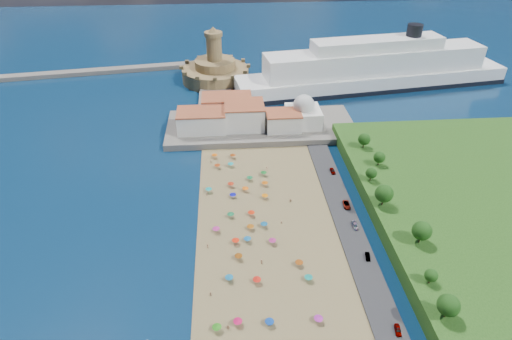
{
  "coord_description": "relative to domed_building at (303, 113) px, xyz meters",
  "views": [
    {
      "loc": [
        -6.32,
        -110.85,
        97.54
      ],
      "look_at": [
        4.0,
        25.0,
        8.0
      ],
      "focal_mm": 30.0,
      "sensor_mm": 36.0,
      "label": 1
    }
  ],
  "objects": [
    {
      "name": "cruise_ship",
      "position": [
        49.39,
        49.79,
        1.44
      ],
      "size": [
        162.54,
        46.22,
        35.15
      ],
      "color": "black",
      "rests_on": "ground"
    },
    {
      "name": "waterfront_buildings",
      "position": [
        -33.05,
        2.64,
        -1.1
      ],
      "size": [
        57.0,
        29.0,
        11.0
      ],
      "color": "silver",
      "rests_on": "terrace"
    },
    {
      "name": "fortress",
      "position": [
        -42.0,
        67.0,
        -2.29
      ],
      "size": [
        40.0,
        40.0,
        32.4
      ],
      "color": "olive",
      "rests_on": "ground"
    },
    {
      "name": "terrace",
      "position": [
        -20.0,
        2.0,
        -7.47
      ],
      "size": [
        90.0,
        36.0,
        3.0
      ],
      "primitive_type": "cube",
      "color": "#59544C",
      "rests_on": "ground"
    },
    {
      "name": "beachgoers",
      "position": [
        -31.28,
        -67.21,
        -7.87
      ],
      "size": [
        32.45,
        95.4,
        1.88
      ],
      "color": "tan",
      "rests_on": "beach"
    },
    {
      "name": "jetty",
      "position": [
        -42.0,
        37.0,
        -7.77
      ],
      "size": [
        18.0,
        70.0,
        2.4
      ],
      "primitive_type": "cube",
      "color": "#59544C",
      "rests_on": "ground"
    },
    {
      "name": "ground",
      "position": [
        -30.0,
        -71.0,
        -8.97
      ],
      "size": [
        700.0,
        700.0,
        0.0
      ],
      "primitive_type": "plane",
      "color": "#071938",
      "rests_on": "ground"
    },
    {
      "name": "breakwater",
      "position": [
        -140.0,
        82.0,
        -7.67
      ],
      "size": [
        199.03,
        34.77,
        2.6
      ],
      "primitive_type": "cube",
      "rotation": [
        0.0,
        0.0,
        0.14
      ],
      "color": "#59544C",
      "rests_on": "ground"
    },
    {
      "name": "parked_cars",
      "position": [
        6.0,
        -70.28,
        -7.61
      ],
      "size": [
        2.67,
        79.67,
        1.42
      ],
      "color": "gray",
      "rests_on": "promenade"
    },
    {
      "name": "hillside_trees",
      "position": [
        18.38,
        -78.8,
        1.26
      ],
      "size": [
        14.5,
        105.09,
        8.07
      ],
      "color": "#382314",
      "rests_on": "hillside"
    },
    {
      "name": "beach_parasols",
      "position": [
        -31.24,
        -78.84,
        -6.83
      ],
      "size": [
        32.75,
        114.08,
        2.2
      ],
      "color": "gray",
      "rests_on": "beach"
    },
    {
      "name": "domed_building",
      "position": [
        0.0,
        0.0,
        0.0
      ],
      "size": [
        16.0,
        16.0,
        15.0
      ],
      "color": "silver",
      "rests_on": "terrace"
    }
  ]
}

